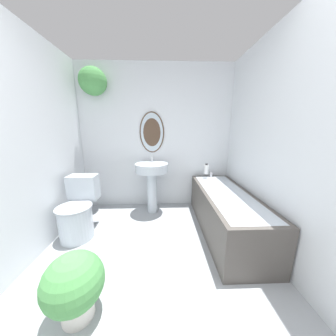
{
  "coord_description": "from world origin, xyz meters",
  "views": [
    {
      "loc": [
        0.1,
        -0.35,
        1.36
      ],
      "look_at": [
        0.17,
        1.59,
        0.91
      ],
      "focal_mm": 18.0,
      "sensor_mm": 36.0,
      "label": 1
    }
  ],
  "objects_px": {
    "bathtub": "(225,211)",
    "potted_plant": "(74,284)",
    "pedestal_sink": "(152,176)",
    "shampoo_bottle": "(206,169)",
    "toilet": "(78,211)"
  },
  "relations": [
    {
      "from": "toilet",
      "to": "potted_plant",
      "type": "bearing_deg",
      "value": -65.96
    },
    {
      "from": "toilet",
      "to": "pedestal_sink",
      "type": "xyz_separation_m",
      "value": [
        0.92,
        0.59,
        0.3
      ]
    },
    {
      "from": "pedestal_sink",
      "to": "shampoo_bottle",
      "type": "bearing_deg",
      "value": 6.26
    },
    {
      "from": "shampoo_bottle",
      "to": "pedestal_sink",
      "type": "bearing_deg",
      "value": -173.74
    },
    {
      "from": "toilet",
      "to": "pedestal_sink",
      "type": "distance_m",
      "value": 1.14
    },
    {
      "from": "bathtub",
      "to": "potted_plant",
      "type": "height_order",
      "value": "bathtub"
    },
    {
      "from": "potted_plant",
      "to": "toilet",
      "type": "bearing_deg",
      "value": 114.04
    },
    {
      "from": "toilet",
      "to": "pedestal_sink",
      "type": "height_order",
      "value": "pedestal_sink"
    },
    {
      "from": "bathtub",
      "to": "pedestal_sink",
      "type": "bearing_deg",
      "value": 150.18
    },
    {
      "from": "toilet",
      "to": "potted_plant",
      "type": "xyz_separation_m",
      "value": [
        0.46,
        -1.03,
        -0.03
      ]
    },
    {
      "from": "pedestal_sink",
      "to": "potted_plant",
      "type": "height_order",
      "value": "pedestal_sink"
    },
    {
      "from": "pedestal_sink",
      "to": "shampoo_bottle",
      "type": "height_order",
      "value": "pedestal_sink"
    },
    {
      "from": "toilet",
      "to": "shampoo_bottle",
      "type": "height_order",
      "value": "shampoo_bottle"
    },
    {
      "from": "toilet",
      "to": "pedestal_sink",
      "type": "relative_size",
      "value": 0.8
    },
    {
      "from": "toilet",
      "to": "bathtub",
      "type": "bearing_deg",
      "value": 0.32
    }
  ]
}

